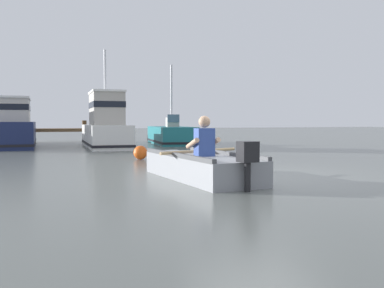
{
  "coord_description": "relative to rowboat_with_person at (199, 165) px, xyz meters",
  "views": [
    {
      "loc": [
        -4.3,
        -7.44,
        1.09
      ],
      "look_at": [
        -0.6,
        2.03,
        0.55
      ],
      "focal_mm": 40.18,
      "sensor_mm": 36.0,
      "label": 1
    }
  ],
  "objects": [
    {
      "name": "moored_boat_teal",
      "position": [
        3.48,
        12.07,
        0.15
      ],
      "size": [
        2.27,
        4.91,
        3.77
      ],
      "color": "#1E727A",
      "rests_on": "ground"
    },
    {
      "name": "mooring_buoy",
      "position": [
        -0.03,
        4.34,
        -0.05
      ],
      "size": [
        0.4,
        0.4,
        0.4
      ],
      "primitive_type": "sphere",
      "color": "#E55919",
      "rests_on": "ground"
    },
    {
      "name": "rowboat_with_person",
      "position": [
        0.0,
        0.0,
        0.0
      ],
      "size": [
        1.88,
        3.72,
        1.19
      ],
      "color": "gray",
      "rests_on": "ground"
    },
    {
      "name": "ground_plane",
      "position": [
        1.21,
        -0.1,
        -0.25
      ],
      "size": [
        120.0,
        120.0,
        0.0
      ],
      "primitive_type": "plane",
      "color": "slate"
    },
    {
      "name": "moored_boat_white",
      "position": [
        0.09,
        10.62,
        0.61
      ],
      "size": [
        1.89,
        5.51,
        4.09
      ],
      "color": "white",
      "rests_on": "ground"
    },
    {
      "name": "moored_boat_navy",
      "position": [
        -3.55,
        12.44,
        0.54
      ],
      "size": [
        2.0,
        6.34,
        2.1
      ],
      "color": "#19234C",
      "rests_on": "ground"
    }
  ]
}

